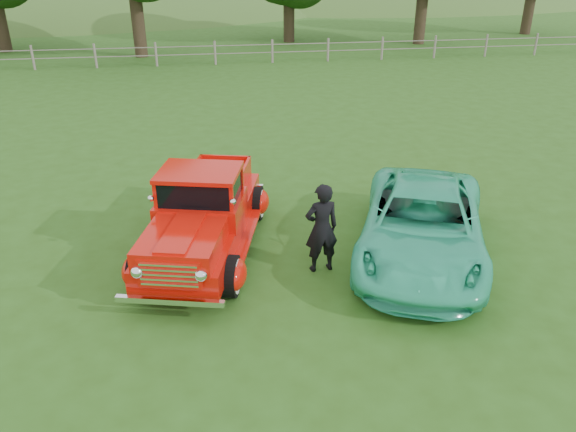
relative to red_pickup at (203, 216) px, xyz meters
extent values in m
plane|color=#295015|center=(1.01, -2.02, -0.80)|extent=(140.00, 140.00, 0.00)
ellipsoid|color=#365B21|center=(-16.99, 55.98, -5.75)|extent=(84.00, 60.00, 18.00)
ellipsoid|color=#365B21|center=(21.01, 59.98, -4.65)|extent=(72.00, 52.00, 14.00)
cube|color=gray|center=(1.01, 19.98, -0.25)|extent=(48.00, 0.04, 0.04)
cube|color=gray|center=(1.01, 19.98, 0.15)|extent=(48.00, 0.04, 0.04)
cylinder|color=#322419|center=(-2.99, 22.98, 1.62)|extent=(0.70, 0.70, 4.84)
cylinder|color=#322419|center=(6.01, 26.98, 1.07)|extent=(0.70, 0.70, 3.74)
cylinder|color=#322419|center=(14.01, 24.98, 1.40)|extent=(0.70, 0.70, 4.40)
cylinder|color=#322419|center=(23.01, 27.98, 1.29)|extent=(0.70, 0.70, 4.18)
cylinder|color=black|center=(-1.18, -1.26, -0.42)|extent=(0.42, 0.80, 0.76)
cylinder|color=black|center=(0.43, -1.67, -0.42)|extent=(0.42, 0.80, 0.76)
cylinder|color=black|center=(-0.41, 1.74, -0.42)|extent=(0.42, 0.80, 0.76)
cylinder|color=black|center=(1.20, 1.33, -0.42)|extent=(0.42, 0.80, 0.76)
cube|color=red|center=(0.01, 0.04, -0.22)|extent=(2.66, 4.85, 0.44)
ellipsoid|color=red|center=(-1.25, -1.24, -0.38)|extent=(0.59, 0.83, 0.54)
ellipsoid|color=red|center=(0.49, -1.69, -0.38)|extent=(0.59, 0.83, 0.54)
ellipsoid|color=red|center=(-0.48, 1.76, -0.38)|extent=(0.59, 0.83, 0.54)
ellipsoid|color=red|center=(1.27, 1.31, -0.38)|extent=(0.59, 0.83, 0.54)
cube|color=red|center=(-0.38, -1.47, 0.17)|extent=(1.69, 1.88, 0.42)
cube|color=red|center=(-0.02, -0.06, 0.19)|extent=(1.88, 1.70, 0.44)
cube|color=black|center=(-0.02, -0.06, 0.66)|extent=(1.68, 1.44, 0.50)
cube|color=red|center=(-0.02, -0.06, 0.94)|extent=(1.78, 1.56, 0.08)
cube|color=red|center=(0.35, 1.34, 0.15)|extent=(1.63, 2.18, 0.45)
cube|color=white|center=(-0.58, -2.25, 0.05)|extent=(1.06, 0.36, 0.50)
cube|color=white|center=(-0.60, -2.35, -0.38)|extent=(1.77, 0.55, 0.10)
cube|color=white|center=(0.61, 2.38, -0.38)|extent=(1.68, 0.52, 0.10)
imported|color=#31C494|center=(4.22, -0.89, -0.09)|extent=(4.08, 5.56, 1.40)
imported|color=black|center=(2.17, -1.07, 0.09)|extent=(0.69, 0.50, 1.77)
camera|label=1|loc=(0.11, -10.13, 4.81)|focal=35.00mm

